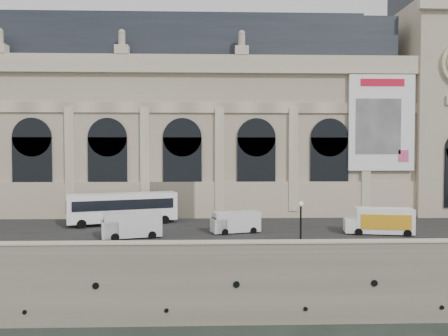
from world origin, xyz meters
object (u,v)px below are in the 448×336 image
object	(u,v)px
bus_left	(123,207)
lamp_right	(301,226)
box_truck	(380,221)
van_c	(129,225)
van_b	(234,222)

from	to	relation	value
bus_left	lamp_right	distance (m)	24.35
box_truck	van_c	bearing A→B (deg)	-177.12
box_truck	van_b	bearing A→B (deg)	175.60
box_truck	lamp_right	xyz separation A→B (m)	(-10.35, -7.86, 0.81)
van_c	box_truck	bearing A→B (deg)	2.88
lamp_right	box_truck	bearing A→B (deg)	37.20
van_c	van_b	bearing A→B (deg)	13.18
van_c	lamp_right	bearing A→B (deg)	-21.35
box_truck	lamp_right	bearing A→B (deg)	-142.80
bus_left	box_truck	distance (m)	30.27
bus_left	van_c	bearing A→B (deg)	-74.75
bus_left	van_c	size ratio (longest dim) A/B	2.08
van_b	box_truck	bearing A→B (deg)	-4.40
bus_left	box_truck	world-z (taller)	bus_left
bus_left	box_truck	xyz separation A→B (m)	(29.35, -7.37, -0.73)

